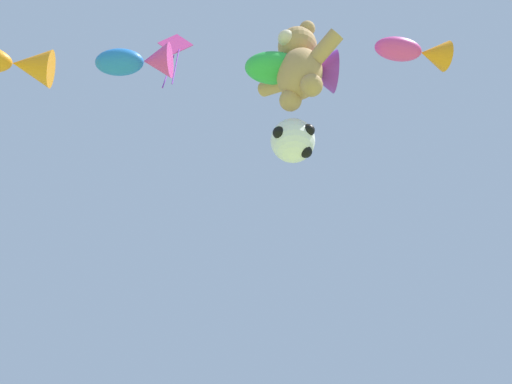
{
  "coord_description": "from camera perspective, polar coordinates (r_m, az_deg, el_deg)",
  "views": [
    {
      "loc": [
        6.58,
        0.28,
        0.9
      ],
      "look_at": [
        1.38,
        5.52,
        6.83
      ],
      "focal_mm": 40.0,
      "sensor_mm": 36.0,
      "label": 1
    }
  ],
  "objects": [
    {
      "name": "fish_kite_magenta",
      "position": [
        11.72,
        15.7,
        13.35
      ],
      "size": [
        1.28,
        1.5,
        0.6
      ],
      "color": "#E53F9E"
    },
    {
      "name": "soccer_ball_kite",
      "position": [
        10.19,
        3.74,
        5.17
      ],
      "size": [
        0.88,
        0.87,
        0.81
      ],
      "color": "white"
    },
    {
      "name": "fish_kite_tangerine",
      "position": [
        12.02,
        -23.86,
        11.82
      ],
      "size": [
        1.66,
        2.03,
        0.74
      ],
      "color": "orange"
    },
    {
      "name": "teddy_bear_kite",
      "position": [
        11.0,
        4.27,
        12.58
      ],
      "size": [
        1.98,
        0.87,
        2.01
      ],
      "color": "tan"
    },
    {
      "name": "fish_kite_emerald",
      "position": [
        11.02,
        4.09,
        12.13
      ],
      "size": [
        1.69,
        1.78,
        0.82
      ],
      "color": "green"
    },
    {
      "name": "diamond_kite",
      "position": [
        14.59,
        -8.14,
        13.91
      ],
      "size": [
        0.6,
        0.68,
        2.08
      ],
      "color": "#E53F9E"
    },
    {
      "name": "fish_kite_cobalt",
      "position": [
        11.24,
        -11.7,
        12.66
      ],
      "size": [
        1.47,
        1.4,
        0.67
      ],
      "color": "blue"
    }
  ]
}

